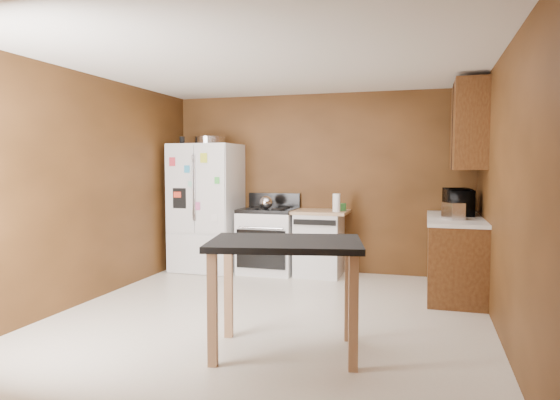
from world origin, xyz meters
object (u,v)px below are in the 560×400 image
at_px(microwave, 458,203).
at_px(roasting_pan, 210,140).
at_px(kettle, 266,203).
at_px(gas_range, 268,240).
at_px(pen_cup, 182,140).
at_px(toaster, 453,211).
at_px(island, 285,258).
at_px(refrigerator, 207,207).
at_px(green_canister, 343,207).
at_px(paper_towel, 336,203).
at_px(dishwasher, 319,242).

bearing_deg(microwave, roasting_pan, 78.39).
xyz_separation_m(kettle, gas_range, (-0.00, 0.10, -0.53)).
relative_size(pen_cup, kettle, 0.59).
bearing_deg(toaster, island, -147.72).
bearing_deg(kettle, roasting_pan, 174.97).
height_order(roasting_pan, refrigerator, roasting_pan).
relative_size(toaster, refrigerator, 0.14).
relative_size(green_canister, island, 0.08).
height_order(toaster, gas_range, gas_range).
bearing_deg(paper_towel, island, -88.60).
height_order(pen_cup, kettle, pen_cup).
distance_m(paper_towel, dishwasher, 0.63).
distance_m(dishwasher, island, 2.88).
bearing_deg(green_canister, island, -89.80).
height_order(roasting_pan, green_canister, roasting_pan).
bearing_deg(green_canister, gas_range, -176.70).
bearing_deg(green_canister, pen_cup, -174.33).
relative_size(roasting_pan, green_canister, 4.29).
bearing_deg(gas_range, refrigerator, -176.19).
bearing_deg(dishwasher, island, -83.49).
relative_size(microwave, dishwasher, 0.59).
xyz_separation_m(roasting_pan, paper_towel, (1.84, -0.09, -0.84)).
relative_size(refrigerator, island, 1.36).
bearing_deg(gas_range, dishwasher, 1.94).
xyz_separation_m(paper_towel, island, (0.07, -2.71, -0.24)).
distance_m(green_canister, toaster, 1.58).
bearing_deg(refrigerator, kettle, -2.73).
xyz_separation_m(kettle, island, (1.04, -2.72, -0.23)).
height_order(gas_range, island, gas_range).
bearing_deg(paper_towel, green_canister, 72.21).
height_order(kettle, refrigerator, refrigerator).
xyz_separation_m(toaster, island, (-1.36, -2.08, -0.23)).
height_order(green_canister, island, green_canister).
relative_size(paper_towel, microwave, 0.45).
distance_m(roasting_pan, pen_cup, 0.39).
relative_size(roasting_pan, paper_towel, 1.80).
height_order(kettle, dishwasher, kettle).
height_order(gas_range, dishwasher, gas_range).
relative_size(refrigerator, gas_range, 1.64).
xyz_separation_m(paper_towel, green_canister, (0.06, 0.17, -0.07)).
distance_m(toaster, gas_range, 2.57).
height_order(green_canister, toaster, toaster).
bearing_deg(gas_range, island, -69.67).
distance_m(roasting_pan, gas_range, 1.64).
bearing_deg(kettle, paper_towel, -0.60).
bearing_deg(roasting_pan, gas_range, 1.87).
relative_size(toaster, island, 0.19).
relative_size(pen_cup, refrigerator, 0.06).
relative_size(kettle, paper_towel, 0.76).
distance_m(roasting_pan, green_canister, 2.11).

